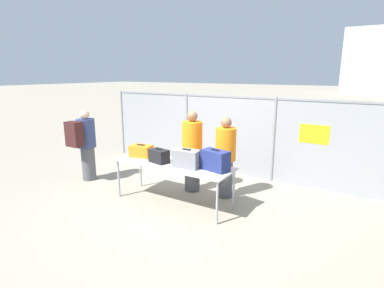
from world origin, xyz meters
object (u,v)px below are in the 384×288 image
at_px(suitcase_orange, 141,151).
at_px(traveler_hooded, 85,142).
at_px(suitcase_navy, 215,160).
at_px(utility_trailer, 286,140).
at_px(suitcase_black, 159,156).
at_px(security_worker_far, 225,157).
at_px(inspection_table, 173,166).
at_px(security_worker_near, 192,150).
at_px(suitcase_grey, 187,159).

height_order(suitcase_orange, traveler_hooded, traveler_hooded).
relative_size(suitcase_navy, utility_trailer, 0.13).
bearing_deg(utility_trailer, suitcase_black, -103.08).
height_order(suitcase_black, traveler_hooded, traveler_hooded).
bearing_deg(suitcase_navy, security_worker_far, 100.73).
distance_m(traveler_hooded, security_worker_far, 3.26).
distance_m(inspection_table, traveler_hooded, 2.45).
bearing_deg(security_worker_near, suitcase_grey, 110.25).
xyz_separation_m(suitcase_orange, security_worker_near, (0.80, 0.67, -0.03)).
distance_m(suitcase_grey, security_worker_near, 0.86).
bearing_deg(suitcase_black, security_worker_near, 73.22).
bearing_deg(security_worker_far, inspection_table, 57.87).
distance_m(suitcase_orange, security_worker_far, 1.70).
relative_size(suitcase_black, security_worker_near, 0.24).
height_order(suitcase_orange, suitcase_black, suitcase_black).
distance_m(suitcase_orange, traveler_hooded, 1.62).
bearing_deg(suitcase_grey, traveler_hooded, 179.53).
bearing_deg(utility_trailer, security_worker_far, -92.32).
bearing_deg(suitcase_black, suitcase_orange, 166.58).
height_order(suitcase_grey, traveler_hooded, traveler_hooded).
height_order(security_worker_near, utility_trailer, security_worker_near).
height_order(traveler_hooded, security_worker_far, traveler_hooded).
relative_size(inspection_table, suitcase_grey, 4.73).
distance_m(security_worker_near, utility_trailer, 4.25).
height_order(inspection_table, suitcase_navy, suitcase_navy).
distance_m(inspection_table, security_worker_near, 0.75).
xyz_separation_m(inspection_table, security_worker_far, (0.71, 0.78, 0.10)).
bearing_deg(suitcase_navy, traveler_hooded, -178.28).
bearing_deg(suitcase_navy, suitcase_grey, -166.61).
relative_size(suitcase_orange, traveler_hooded, 0.29).
distance_m(traveler_hooded, security_worker_near, 2.53).
bearing_deg(suitcase_black, security_worker_far, 41.20).
xyz_separation_m(suitcase_black, suitcase_navy, (1.11, 0.15, 0.05)).
height_order(security_worker_far, utility_trailer, security_worker_far).
distance_m(inspection_table, suitcase_navy, 0.88).
bearing_deg(inspection_table, suitcase_orange, 175.85).
relative_size(inspection_table, security_worker_near, 1.37).
distance_m(suitcase_black, suitcase_grey, 0.61).
relative_size(suitcase_black, security_worker_far, 0.25).
bearing_deg(suitcase_black, suitcase_navy, 7.63).
xyz_separation_m(suitcase_navy, security_worker_far, (-0.13, 0.71, -0.13)).
distance_m(inspection_table, utility_trailer, 4.94).
bearing_deg(suitcase_grey, security_worker_far, 65.67).
relative_size(inspection_table, utility_trailer, 0.58).
bearing_deg(security_worker_near, security_worker_far, 179.35).
distance_m(security_worker_far, utility_trailer, 4.10).
height_order(inspection_table, security_worker_near, security_worker_near).
bearing_deg(inspection_table, traveler_hooded, -179.46).
xyz_separation_m(suitcase_navy, traveler_hooded, (-3.29, -0.10, -0.06)).
bearing_deg(security_worker_far, utility_trailer, -82.13).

